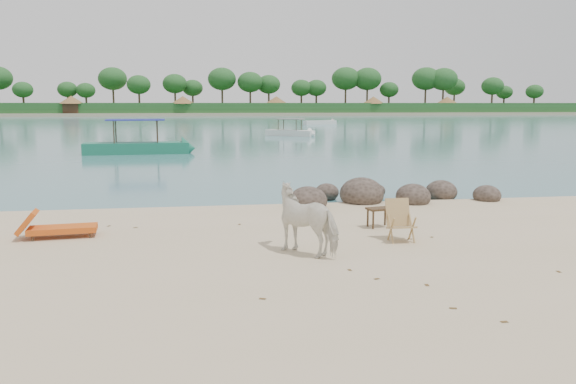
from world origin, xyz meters
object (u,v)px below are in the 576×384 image
boulders (380,196)px  deck_chair (402,222)px  lounge_chair (63,227)px  boat_near (136,125)px  cow (309,220)px  side_table (379,219)px

boulders → deck_chair: deck_chair is taller
boulders → lounge_chair: bearing=-157.9°
boat_near → cow: bearing=-79.2°
lounge_chair → deck_chair: (6.92, -1.44, 0.17)m
side_table → cow: bearing=-146.7°
side_table → lounge_chair: 6.89m
boat_near → lounge_chair: bearing=-90.8°
cow → boulders: bearing=-164.1°
side_table → deck_chair: 1.37m
side_table → boat_near: bearing=99.5°
boulders → lounge_chair: 8.60m
lounge_chair → deck_chair: bearing=-17.7°
boulders → deck_chair: bearing=-102.7°
cow → deck_chair: 2.10m
deck_chair → boulders: bearing=78.5°
cow → side_table: bearing=180.0°
cow → side_table: cow is taller
side_table → boat_near: size_ratio=0.08×
cow → boat_near: bearing=-119.8°
deck_chair → cow: bearing=-164.1°
side_table → boat_near: 22.82m
boat_near → deck_chair: bearing=-74.2°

